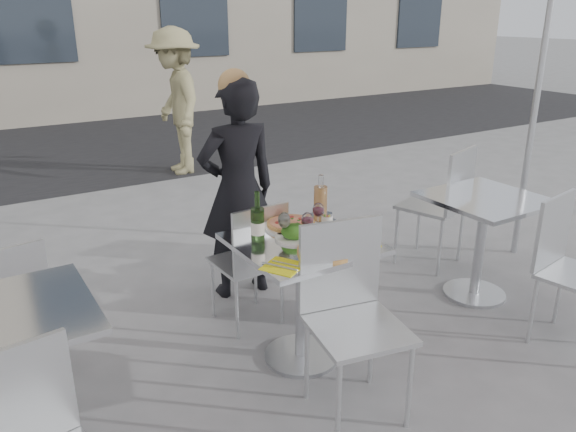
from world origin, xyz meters
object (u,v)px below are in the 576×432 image
chair_far (253,255)px  wineglass_white_a (284,222)px  side_chair_lfar (11,300)px  side_table_right (482,225)px  sugar_shaker (327,222)px  side_chair_rfar (444,198)px  wineglass_white_b (284,221)px  chair_near (350,303)px  wineglass_red_b (318,211)px  pizza_near (328,250)px  side_chair_rnear (568,259)px  side_table_left (11,356)px  napkin_right (361,241)px  napkin_left (283,266)px  pizza_far (291,224)px  carafe (320,203)px  pedestrian_b (176,102)px  woman_diner (238,190)px  salad_plate (295,233)px  main_table (302,275)px  wineglass_red_a (307,221)px  wine_bottle (258,224)px

chair_far → wineglass_white_a: wineglass_white_a is taller
side_chair_lfar → wineglass_white_a: 1.53m
side_table_right → wineglass_white_a: size_ratio=4.76×
sugar_shaker → side_chair_rfar: bearing=17.2°
side_table_right → wineglass_white_b: size_ratio=4.76×
chair_near → wineglass_red_b: size_ratio=6.20×
chair_far → pizza_near: bearing=96.4°
side_chair_rnear → sugar_shaker: size_ratio=8.58×
side_table_left → sugar_shaker: 1.73m
chair_far → wineglass_red_b: (0.25, -0.35, 0.36)m
side_chair_rnear → wineglass_red_b: (-1.29, 0.78, 0.32)m
side_table_left → side_chair_rfar: (3.15, 0.50, 0.04)m
side_table_left → napkin_right: napkin_right is taller
napkin_left → pizza_far: bearing=23.2°
napkin_right → chair_near: bearing=-113.7°
chair_far → napkin_left: chair_far is taller
napkin_right → side_chair_lfar: bearing=175.4°
carafe → chair_far: bearing=141.1°
side_table_left → pizza_near: (1.53, -0.19, 0.22)m
napkin_right → pedestrian_b: bearing=103.5°
sugar_shaker → napkin_left: (-0.47, -0.29, -0.05)m
side_chair_lfar → napkin_left: bearing=133.2°
side_chair_rfar → napkin_left: 2.06m
pedestrian_b → napkin_right: pedestrian_b is taller
woman_diner → pizza_near: woman_diner is taller
pedestrian_b → salad_plate: pedestrian_b is taller
pedestrian_b → main_table: bearing=-5.2°
wineglass_red_a → napkin_left: wineglass_red_a is taller
side_chair_rfar → side_chair_rnear: bearing=63.1°
wineglass_red_a → pizza_far: bearing=83.7°
wineglass_white_b → side_chair_rnear: bearing=-25.5°
side_table_right → pizza_near: bearing=-172.4°
side_table_left → wineglass_white_a: (1.42, 0.06, 0.32)m
side_chair_lfar → wineglass_white_a: (1.35, -0.61, 0.38)m
main_table → wine_bottle: bearing=155.7°
salad_plate → wineglass_white_a: (-0.06, 0.02, 0.07)m
salad_plate → napkin_right: (0.29, -0.22, -0.03)m
side_table_right → wineglass_white_a: wineglass_white_a is taller
pedestrian_b → side_chair_lfar: bearing=-26.1°
chair_far → wineglass_red_a: bearing=100.9°
sugar_shaker → wineglass_white_b: size_ratio=0.68×
pedestrian_b → wineglass_red_b: size_ratio=11.33×
pizza_far → side_chair_rnear: bearing=-31.8°
side_chair_lfar → napkin_left: side_chair_lfar is taller
sugar_shaker → main_table: bearing=-164.2°
salad_plate → woman_diner: bearing=83.4°
chair_far → napkin_right: size_ratio=3.63×
salad_plate → wineglass_white_b: (-0.05, 0.03, 0.07)m
side_table_left → wineglass_red_b: wineglass_red_b is taller
side_table_right → carafe: 1.30m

